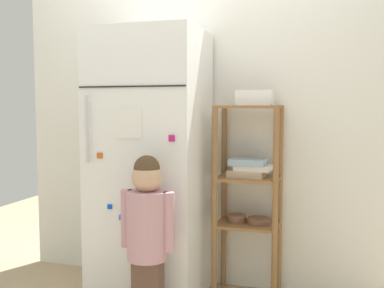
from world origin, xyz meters
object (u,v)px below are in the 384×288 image
Objects in this scene: child_standing at (147,225)px; pantry_shelf_unit at (248,186)px; refrigerator at (150,165)px; fruit_bin at (255,99)px.

pantry_shelf_unit is at bearing 50.98° from child_standing.
fruit_bin is at bearing 12.14° from refrigerator.
fruit_bin is (0.66, 0.14, 0.43)m from refrigerator.
refrigerator is 0.80m from fruit_bin.
child_standing is 0.78× the size of pantry_shelf_unit.
refrigerator reaches higher than pantry_shelf_unit.
child_standing is 4.34× the size of fruit_bin.
child_standing is 0.75m from pantry_shelf_unit.
refrigerator is at bearing -167.86° from fruit_bin.
child_standing is at bearing -131.26° from fruit_bin.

